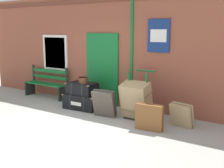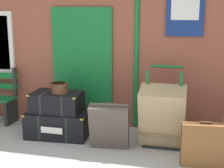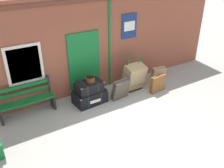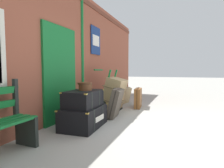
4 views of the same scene
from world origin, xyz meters
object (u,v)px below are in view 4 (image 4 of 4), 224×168
object	(u,v)px
round_hatbox	(85,86)
large_brown_trunk	(114,94)
steamer_trunk_middle	(83,99)
suitcase_oxblood	(116,103)
steamer_trunk_base	(84,117)
porters_trolley	(109,100)
suitcase_charcoal	(138,98)
suitcase_brown	(125,95)

from	to	relation	value
round_hatbox	large_brown_trunk	world-z (taller)	large_brown_trunk
steamer_trunk_middle	round_hatbox	distance (m)	0.26
steamer_trunk_middle	suitcase_oxblood	size ratio (longest dim) A/B	1.15
steamer_trunk_middle	large_brown_trunk	size ratio (longest dim) A/B	0.86
steamer_trunk_base	suitcase_oxblood	distance (m)	1.01
steamer_trunk_middle	large_brown_trunk	world-z (taller)	large_brown_trunk
steamer_trunk_middle	porters_trolley	bearing A→B (deg)	5.36
porters_trolley	large_brown_trunk	size ratio (longest dim) A/B	1.23
suitcase_oxblood	suitcase_charcoal	distance (m)	1.39
porters_trolley	large_brown_trunk	xyz separation A→B (m)	(-0.00, -0.18, 0.21)
suitcase_brown	suitcase_charcoal	world-z (taller)	suitcase_charcoal
suitcase_oxblood	large_brown_trunk	bearing A→B (deg)	22.11
large_brown_trunk	suitcase_charcoal	world-z (taller)	large_brown_trunk
round_hatbox	suitcase_oxblood	bearing A→B (deg)	-19.04
porters_trolley	suitcase_oxblood	distance (m)	0.90
porters_trolley	suitcase_oxblood	size ratio (longest dim) A/B	1.64
steamer_trunk_base	large_brown_trunk	size ratio (longest dim) A/B	1.10
steamer_trunk_base	large_brown_trunk	distance (m)	1.73
round_hatbox	suitcase_oxblood	size ratio (longest dim) A/B	0.41
steamer_trunk_middle	large_brown_trunk	bearing A→B (deg)	-0.59
round_hatbox	suitcase_brown	size ratio (longest dim) A/B	0.52
steamer_trunk_middle	large_brown_trunk	distance (m)	1.72
steamer_trunk_base	suitcase_oxblood	size ratio (longest dim) A/B	1.46
suitcase_brown	suitcase_charcoal	size ratio (longest dim) A/B	0.90
large_brown_trunk	suitcase_oxblood	size ratio (longest dim) A/B	1.33
steamer_trunk_base	suitcase_oxblood	bearing A→B (deg)	-19.15
steamer_trunk_base	round_hatbox	size ratio (longest dim) A/B	3.53
steamer_trunk_middle	porters_trolley	size ratio (longest dim) A/B	0.70
steamer_trunk_base	suitcase_charcoal	world-z (taller)	suitcase_charcoal
suitcase_oxblood	suitcase_charcoal	xyz separation A→B (m)	(1.37, -0.24, -0.06)
porters_trolley	suitcase_oxblood	world-z (taller)	porters_trolley
steamer_trunk_middle	suitcase_brown	distance (m)	2.89
steamer_trunk_middle	porters_trolley	xyz separation A→B (m)	(1.72, 0.16, -0.31)
steamer_trunk_middle	round_hatbox	xyz separation A→B (m)	(0.06, -0.01, 0.25)
large_brown_trunk	suitcase_charcoal	size ratio (longest dim) A/B	1.51
large_brown_trunk	suitcase_charcoal	bearing A→B (deg)	-41.60
round_hatbox	porters_trolley	distance (m)	1.77
steamer_trunk_middle	suitcase_charcoal	size ratio (longest dim) A/B	1.31
steamer_trunk_base	suitcase_oxblood	xyz separation A→B (m)	(0.95, -0.33, 0.14)
large_brown_trunk	steamer_trunk_middle	bearing A→B (deg)	179.41
porters_trolley	round_hatbox	bearing A→B (deg)	-174.10
suitcase_oxblood	suitcase_charcoal	bearing A→B (deg)	-9.88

